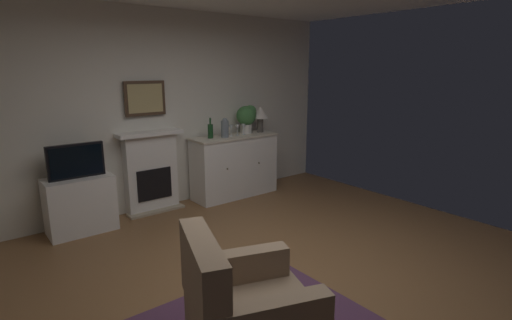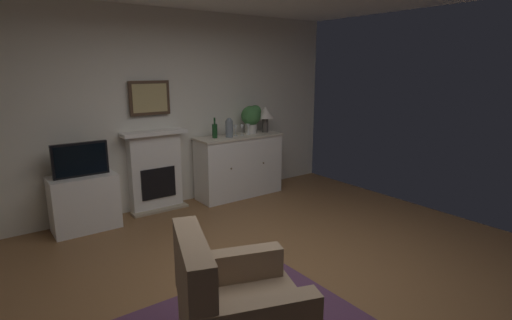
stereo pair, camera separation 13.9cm
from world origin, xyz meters
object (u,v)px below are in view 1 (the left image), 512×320
object	(u,v)px
table_lamp	(260,114)
wine_bottle	(210,131)
wine_glass_center	(237,127)
tv_set	(76,161)
fireplace_unit	(151,171)
framed_picture	(145,98)
wine_glass_left	(231,128)
armchair	(245,311)
tv_cabinet	(80,205)
sideboard_cabinet	(235,166)
wine_glass_right	(243,127)
potted_plant_small	(247,117)
vase_decorative	(225,128)

from	to	relation	value
table_lamp	wine_bottle	xyz separation A→B (m)	(-0.89, 0.03, -0.17)
wine_glass_center	tv_set	xyz separation A→B (m)	(-2.28, 0.01, -0.18)
fireplace_unit	framed_picture	world-z (taller)	framed_picture
table_lamp	wine_glass_left	size ratio (longest dim) A/B	2.42
wine_bottle	wine_glass_center	world-z (taller)	wine_bottle
armchair	tv_set	bearing A→B (deg)	94.64
tv_cabinet	sideboard_cabinet	bearing A→B (deg)	-0.39
wine_glass_left	wine_glass_right	size ratio (longest dim) A/B	1.00
framed_picture	tv_set	world-z (taller)	framed_picture
fireplace_unit	sideboard_cabinet	bearing A→B (deg)	-8.03
framed_picture	potted_plant_small	bearing A→B (deg)	-6.61
tv_set	potted_plant_small	size ratio (longest dim) A/B	1.44
wine_glass_center	wine_glass_right	world-z (taller)	same
wine_glass_right	sideboard_cabinet	bearing A→B (deg)	170.02
tv_cabinet	wine_bottle	bearing A→B (deg)	0.38
potted_plant_small	wine_glass_left	bearing A→B (deg)	-169.57
vase_decorative	potted_plant_small	size ratio (longest dim) A/B	0.65
wine_glass_center	vase_decorative	xyz separation A→B (m)	(-0.24, -0.03, 0.02)
fireplace_unit	sideboard_cabinet	size ratio (longest dim) A/B	0.82
table_lamp	tv_cabinet	size ratio (longest dim) A/B	0.53
table_lamp	tv_set	size ratio (longest dim) A/B	0.65
wine_glass_center	armchair	size ratio (longest dim) A/B	0.16
wine_bottle	armchair	distance (m)	3.42
wine_glass_right	fireplace_unit	bearing A→B (deg)	171.76
tv_cabinet	wine_glass_right	bearing A→B (deg)	-1.01
wine_glass_right	tv_set	xyz separation A→B (m)	(-2.39, 0.02, -0.18)
wine_glass_right	vase_decorative	xyz separation A→B (m)	(-0.35, -0.02, 0.02)
sideboard_cabinet	wine_glass_left	distance (m)	0.59
wine_bottle	wine_glass_right	bearing A→B (deg)	-5.66
vase_decorative	potted_plant_small	xyz separation A→B (m)	(0.47, 0.10, 0.12)
sideboard_cabinet	wine_glass_right	xyz separation A→B (m)	(0.15, -0.03, 0.59)
armchair	vase_decorative	bearing A→B (deg)	57.99
wine_glass_right	tv_set	bearing A→B (deg)	179.54
wine_bottle	wine_glass_right	size ratio (longest dim) A/B	1.76
framed_picture	wine_bottle	xyz separation A→B (m)	(0.86, -0.20, -0.49)
fireplace_unit	wine_glass_center	bearing A→B (deg)	-8.76
sideboard_cabinet	wine_glass_center	bearing A→B (deg)	-27.54
table_lamp	tv_set	bearing A→B (deg)	-179.83
wine_glass_left	wine_glass_center	bearing A→B (deg)	-3.31
table_lamp	armchair	bearing A→B (deg)	-130.44
wine_glass_left	wine_glass_right	distance (m)	0.22
wine_glass_right	armchair	bearing A→B (deg)	-126.55
sideboard_cabinet	vase_decorative	world-z (taller)	vase_decorative
vase_decorative	wine_glass_center	bearing A→B (deg)	6.35
table_lamp	potted_plant_small	size ratio (longest dim) A/B	0.93
fireplace_unit	vase_decorative	size ratio (longest dim) A/B	3.91
framed_picture	tv_set	xyz separation A→B (m)	(-0.97, -0.23, -0.66)
tv_cabinet	potted_plant_small	size ratio (longest dim) A/B	1.74
wine_glass_right	potted_plant_small	xyz separation A→B (m)	(0.12, 0.07, 0.13)
framed_picture	armchair	world-z (taller)	framed_picture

